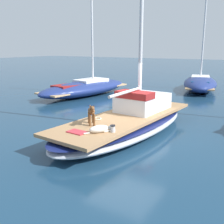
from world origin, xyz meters
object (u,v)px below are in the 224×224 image
sailboat_main (126,124)px  coiled_rope (97,119)px  moored_boat_far_astern (200,83)px  dog_brown (92,112)px  moored_boat_port_side (85,88)px  deck_towel (77,132)px  deck_winch (113,129)px  dog_white (100,129)px

sailboat_main → coiled_rope: coiled_rope is taller
coiled_rope → moored_boat_far_astern: size_ratio=0.05×
dog_brown → moored_boat_port_side: 9.17m
sailboat_main → dog_brown: 1.80m
coiled_rope → deck_towel: (0.35, -1.53, -0.01)m
sailboat_main → moored_boat_far_astern: bearing=91.0°
coiled_rope → moored_boat_port_side: bearing=129.5°
sailboat_main → dog_brown: bearing=-104.3°
sailboat_main → deck_winch: deck_winch is taller
coiled_rope → deck_towel: size_ratio=0.58×
deck_winch → moored_boat_far_astern: (-0.76, 13.31, -0.22)m
sailboat_main → dog_white: (0.27, -2.10, 0.43)m
sailboat_main → moored_boat_port_side: (-6.05, 5.62, 0.17)m
moored_boat_port_side → moored_boat_far_astern: moored_boat_far_astern is taller
dog_brown → moored_boat_far_astern: moored_boat_far_astern is taller
moored_boat_port_side → moored_boat_far_astern: bearing=44.8°
sailboat_main → dog_white: dog_white is taller
deck_towel → moored_boat_port_side: bearing=125.4°
dog_brown → dog_white: bearing=-37.4°
deck_towel → dog_brown: bearing=96.7°
moored_boat_port_side → dog_white: bearing=-50.7°
dog_brown → deck_winch: size_ratio=3.64×
dog_white → deck_winch: 0.36m
deck_winch → deck_towel: size_ratio=0.38×
moored_boat_far_astern → moored_boat_port_side: bearing=-135.2°
sailboat_main → deck_winch: (0.56, -1.88, 0.42)m
coiled_rope → moored_boat_port_side: moored_boat_port_side is taller
dog_white → coiled_rope: size_ratio=2.59×
deck_towel → deck_winch: bearing=34.5°
deck_winch → dog_brown: bearing=163.1°
deck_winch → moored_boat_port_side: bearing=131.4°
sailboat_main → deck_towel: size_ratio=13.26×
dog_brown → moored_boat_far_astern: size_ratio=0.12×
sailboat_main → dog_brown: size_ratio=9.72×
dog_white → deck_winch: size_ratio=4.00×
sailboat_main → deck_towel: deck_towel is taller
moored_boat_far_astern → sailboat_main: bearing=-89.0°
coiled_rope → deck_winch: bearing=-37.8°
deck_winch → dog_white: bearing=-142.2°
deck_towel → moored_boat_port_side: 9.92m
sailboat_main → deck_towel: (-0.30, -2.47, 0.34)m
coiled_rope → moored_boat_port_side: size_ratio=0.04×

